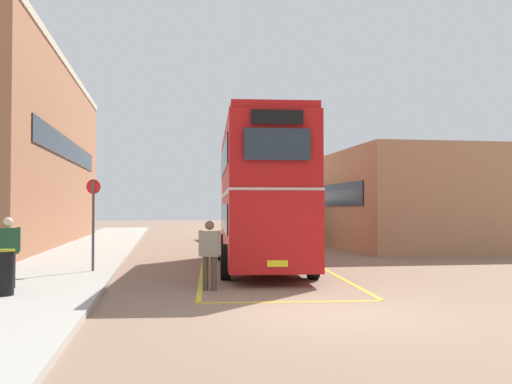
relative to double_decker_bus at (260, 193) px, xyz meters
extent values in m
plane|color=#846651|center=(-0.10, 5.82, -2.51)|extent=(135.60, 135.60, 0.00)
cube|color=#A39E93|center=(-6.60, 8.22, -2.44)|extent=(4.00, 57.60, 0.14)
cube|color=#9E6647|center=(-11.38, 13.38, 2.13)|extent=(6.38, 24.80, 9.28)
cube|color=#232D38|center=(-8.17, 13.38, 2.59)|extent=(0.06, 18.85, 1.10)
cube|color=#BCB29E|center=(-11.38, 13.38, 6.94)|extent=(6.50, 24.92, 0.36)
cube|color=#AD7A56|center=(9.86, 10.03, -0.10)|extent=(8.91, 13.34, 4.82)
cube|color=#19232D|center=(5.37, 10.03, 0.14)|extent=(0.06, 10.14, 1.10)
cylinder|color=black|center=(-0.98, 3.24, -2.01)|extent=(0.36, 1.02, 1.00)
cylinder|color=black|center=(1.48, 3.04, -2.01)|extent=(0.36, 1.02, 1.00)
cylinder|color=black|center=(-1.48, -3.04, -2.01)|extent=(0.36, 1.02, 1.00)
cylinder|color=black|center=(0.98, -3.24, -2.01)|extent=(0.36, 1.02, 1.00)
cube|color=#B71414|center=(0.00, 0.00, -1.11)|extent=(3.20, 10.33, 2.10)
cube|color=#B71414|center=(0.00, 0.00, 0.99)|extent=(3.18, 10.12, 2.10)
cube|color=#B71414|center=(0.00, 0.00, 2.14)|extent=(3.08, 10.01, 0.20)
cube|color=silver|center=(0.00, 0.00, -0.06)|extent=(3.22, 10.23, 0.14)
cube|color=#232D38|center=(-1.21, 0.10, -0.81)|extent=(0.70, 8.31, 0.84)
cube|color=#232D38|center=(-1.21, 0.10, 1.09)|extent=(0.70, 8.31, 0.84)
cube|color=#232D38|center=(1.21, -0.10, -0.81)|extent=(0.70, 8.31, 0.84)
cube|color=#232D38|center=(1.21, -0.10, 1.09)|extent=(0.70, 8.31, 0.84)
cube|color=#232D38|center=(-0.41, -5.09, 1.09)|extent=(1.67, 0.17, 0.80)
cube|color=black|center=(-0.41, -5.09, 1.77)|extent=(1.31, 0.15, 0.36)
cube|color=#232D38|center=(0.41, 5.09, -0.71)|extent=(1.91, 0.19, 1.00)
cube|color=yellow|center=(-0.41, -5.09, -1.88)|extent=(0.52, 0.07, 0.16)
cylinder|color=black|center=(0.81, 17.67, -2.05)|extent=(0.30, 0.93, 0.92)
cylinder|color=black|center=(3.28, 17.78, -2.05)|extent=(0.30, 0.93, 0.92)
cylinder|color=black|center=(1.05, 12.01, -2.05)|extent=(0.30, 0.93, 0.92)
cylinder|color=black|center=(3.52, 12.11, -2.05)|extent=(0.30, 0.93, 0.92)
cube|color=silver|center=(2.16, 14.89, -0.91)|extent=(2.80, 9.55, 2.60)
cube|color=silver|center=(2.16, 14.89, 0.45)|extent=(2.64, 9.16, 0.12)
cube|color=#232D38|center=(0.95, 14.84, -0.56)|extent=(0.35, 7.56, 0.96)
cube|color=#232D38|center=(3.38, 14.94, -0.56)|extent=(0.35, 7.56, 0.96)
cube|color=#232D38|center=(1.96, 19.64, -0.61)|extent=(1.92, 0.12, 1.10)
cylinder|color=#473828|center=(-1.99, -5.11, -2.10)|extent=(0.14, 0.14, 0.83)
cylinder|color=#473828|center=(-2.19, -5.02, -2.10)|extent=(0.14, 0.14, 0.83)
cube|color=gray|center=(-2.09, -5.06, -1.38)|extent=(0.53, 0.39, 0.62)
cylinder|color=gray|center=(-1.87, -5.16, -1.35)|extent=(0.09, 0.09, 0.59)
cylinder|color=gray|center=(-2.31, -4.97, -1.35)|extent=(0.09, 0.09, 0.59)
sphere|color=brown|center=(-2.10, -5.08, -0.93)|extent=(0.22, 0.22, 0.22)
cylinder|color=black|center=(-6.68, -4.97, -1.97)|extent=(0.14, 0.14, 0.80)
cylinder|color=black|center=(-6.88, -5.04, -1.97)|extent=(0.14, 0.14, 0.80)
cube|color=#1E4728|center=(-6.78, -5.00, -1.27)|extent=(0.52, 0.37, 0.60)
cylinder|color=#1E4728|center=(-6.56, -4.92, -1.24)|extent=(0.09, 0.09, 0.57)
sphere|color=beige|center=(-6.78, -5.02, -0.83)|extent=(0.22, 0.22, 0.22)
cylinder|color=black|center=(-6.59, -6.11, -1.90)|extent=(0.43, 0.43, 0.94)
cylinder|color=olive|center=(-6.59, -6.11, -1.41)|extent=(0.46, 0.46, 0.04)
cylinder|color=#4C4C51|center=(-5.27, -1.40, -1.03)|extent=(0.08, 0.08, 2.68)
cylinder|color=red|center=(-5.27, -1.40, 0.13)|extent=(0.43, 0.16, 0.44)
cube|color=gold|center=(-1.99, -0.86, -2.51)|extent=(1.10, 12.14, 0.01)
cube|color=gold|center=(1.99, -1.18, -2.51)|extent=(1.10, 12.14, 0.01)
cube|color=gold|center=(-0.49, -7.08, -2.51)|extent=(4.11, 0.45, 0.01)
camera|label=1|loc=(-3.23, -19.35, -0.49)|focal=41.06mm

